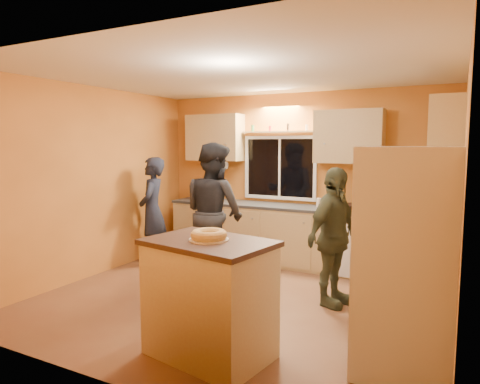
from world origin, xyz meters
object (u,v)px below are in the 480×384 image
Objects in this scene: person_left at (153,211)px; person_center at (214,212)px; refrigerator at (407,263)px; island at (209,298)px; person_right at (333,237)px.

person_left is 1.30m from person_center.
refrigerator reaches higher than island.
person_center is at bearing 100.50° from person_right.
refrigerator reaches higher than person_left.
person_right is at bearing 58.11° from person_left.
person_center is at bearing 53.60° from person_left.
island is at bearing 142.38° from person_center.
refrigerator is 1.15× the size of person_right.
person_left is 1.04× the size of person_right.
person_center reaches higher than person_left.
person_center reaches higher than refrigerator.
island is 0.63× the size of person_center.
person_left is 0.88× the size of person_center.
person_center reaches higher than island.
person_right is (1.63, -0.14, -0.14)m from person_center.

